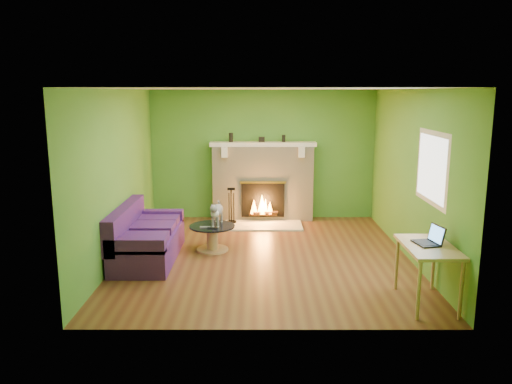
{
  "coord_description": "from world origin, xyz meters",
  "views": [
    {
      "loc": [
        -0.13,
        -7.55,
        2.56
      ],
      "look_at": [
        -0.14,
        0.4,
        0.96
      ],
      "focal_mm": 35.0,
      "sensor_mm": 36.0,
      "label": 1
    }
  ],
  "objects_px": {
    "cat": "(217,213)",
    "desk": "(428,252)",
    "sofa": "(145,239)",
    "coffee_table": "(212,236)"
  },
  "relations": [
    {
      "from": "desk",
      "to": "coffee_table",
      "type": "bearing_deg",
      "value": 143.36
    },
    {
      "from": "coffee_table",
      "to": "cat",
      "type": "distance_m",
      "value": 0.39
    },
    {
      "from": "sofa",
      "to": "desk",
      "type": "height_order",
      "value": "sofa"
    },
    {
      "from": "sofa",
      "to": "cat",
      "type": "height_order",
      "value": "sofa"
    },
    {
      "from": "desk",
      "to": "cat",
      "type": "distance_m",
      "value": 3.46
    },
    {
      "from": "coffee_table",
      "to": "desk",
      "type": "relative_size",
      "value": 0.74
    },
    {
      "from": "cat",
      "to": "desk",
      "type": "bearing_deg",
      "value": -31.55
    },
    {
      "from": "sofa",
      "to": "cat",
      "type": "distance_m",
      "value": 1.22
    },
    {
      "from": "coffee_table",
      "to": "desk",
      "type": "bearing_deg",
      "value": -36.64
    },
    {
      "from": "coffee_table",
      "to": "cat",
      "type": "height_order",
      "value": "cat"
    }
  ]
}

